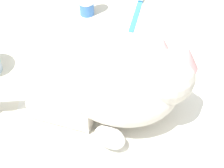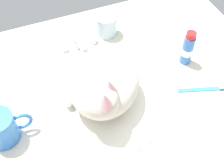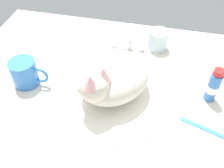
% 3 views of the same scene
% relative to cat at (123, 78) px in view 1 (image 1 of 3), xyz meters
% --- Properties ---
extents(ground_plane, '(1.10, 0.83, 0.03)m').
position_rel_cat_xyz_m(ground_plane, '(0.01, 0.01, -0.09)').
color(ground_plane, silver).
extents(sink_basin, '(0.37, 0.37, 0.01)m').
position_rel_cat_xyz_m(sink_basin, '(0.01, 0.01, -0.07)').
color(sink_basin, white).
rests_on(sink_basin, ground_plane).
extents(cat, '(0.29, 0.31, 0.16)m').
position_rel_cat_xyz_m(cat, '(0.00, 0.00, 0.00)').
color(cat, beige).
rests_on(cat, sink_basin).
extents(toothbrush, '(0.14, 0.06, 0.02)m').
position_rel_cat_xyz_m(toothbrush, '(0.30, -0.07, -0.07)').
color(toothbrush, '#388CD8').
rests_on(toothbrush, ground_plane).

